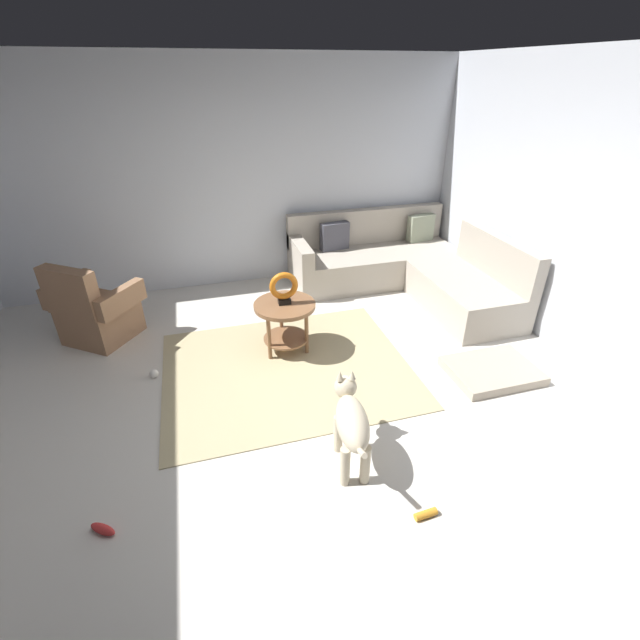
% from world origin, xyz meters
% --- Properties ---
extents(ground_plane, '(6.00, 6.00, 0.10)m').
position_xyz_m(ground_plane, '(0.00, 0.00, -0.05)').
color(ground_plane, silver).
extents(wall_back, '(6.00, 0.12, 2.70)m').
position_xyz_m(wall_back, '(0.00, 2.94, 1.35)').
color(wall_back, silver).
rests_on(wall_back, ground_plane).
extents(wall_right, '(0.12, 6.00, 2.70)m').
position_xyz_m(wall_right, '(2.94, 0.00, 1.35)').
color(wall_right, silver).
rests_on(wall_right, ground_plane).
extents(area_rug, '(2.30, 1.90, 0.01)m').
position_xyz_m(area_rug, '(0.15, 0.70, 0.01)').
color(area_rug, tan).
rests_on(area_rug, ground_plane).
extents(sectional_couch, '(2.20, 2.25, 0.88)m').
position_xyz_m(sectional_couch, '(1.99, 2.02, 0.29)').
color(sectional_couch, '#B2A899').
rests_on(sectional_couch, ground_plane).
extents(armchair, '(1.00, 0.96, 0.88)m').
position_xyz_m(armchair, '(-1.63, 1.79, 0.32)').
color(armchair, '#936B4C').
rests_on(armchair, ground_plane).
extents(side_table, '(0.60, 0.60, 0.54)m').
position_xyz_m(side_table, '(0.22, 1.02, 0.42)').
color(side_table, brown).
rests_on(side_table, ground_plane).
extents(torus_sculpture, '(0.28, 0.08, 0.33)m').
position_xyz_m(torus_sculpture, '(0.22, 1.02, 0.71)').
color(torus_sculpture, black).
rests_on(torus_sculpture, side_table).
extents(dog_bed_mat, '(0.80, 0.60, 0.09)m').
position_xyz_m(dog_bed_mat, '(1.98, 0.08, 0.04)').
color(dog_bed_mat, '#B2A38E').
rests_on(dog_bed_mat, ground_plane).
extents(dog, '(0.30, 0.84, 0.63)m').
position_xyz_m(dog, '(0.35, -0.54, 0.38)').
color(dog, beige).
rests_on(dog, ground_plane).
extents(dog_toy_ball, '(0.08, 0.08, 0.08)m').
position_xyz_m(dog_toy_ball, '(-1.07, 0.92, 0.04)').
color(dog_toy_ball, silver).
rests_on(dog_toy_ball, ground_plane).
extents(dog_toy_rope, '(0.16, 0.06, 0.05)m').
position_xyz_m(dog_toy_rope, '(0.66, -1.12, 0.03)').
color(dog_toy_rope, orange).
rests_on(dog_toy_rope, ground_plane).
extents(dog_toy_bone, '(0.18, 0.15, 0.06)m').
position_xyz_m(dog_toy_bone, '(-1.31, -0.67, 0.03)').
color(dog_toy_bone, red).
rests_on(dog_toy_bone, ground_plane).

